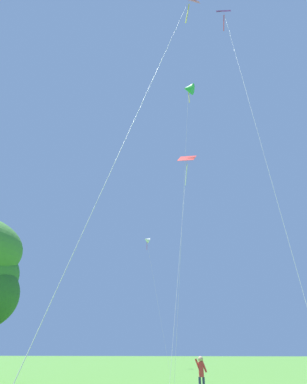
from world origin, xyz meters
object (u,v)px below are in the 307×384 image
kite_white_distant (147,240)px  person_far_back (201,372)px  kite_pink_low (186,8)px  kite_green_small (188,89)px  kite_red_high (186,166)px  kite_purple_streamer (227,24)px

kite_white_distant → person_far_back: (9.06, -29.81, -15.37)m
kite_pink_low → kite_white_distant: size_ratio=1.19×
kite_green_small → kite_white_distant: bearing=114.0°
kite_green_small → person_far_back: 27.61m
kite_red_high → kite_green_small: kite_green_small is taller
kite_pink_low → kite_red_high: kite_pink_low is taller
kite_pink_low → kite_red_high: (-1.57, 13.62, -1.81)m
kite_purple_streamer → person_far_back: bearing=-158.6°
kite_white_distant → person_far_back: kite_white_distant is taller
kite_white_distant → kite_pink_low: bearing=-74.4°
kite_purple_streamer → kite_white_distant: size_ratio=1.52×
kite_purple_streamer → kite_white_distant: (-12.04, 28.64, -6.82)m
kite_red_high → kite_white_distant: 22.24m
kite_white_distant → kite_green_small: kite_green_small is taller
kite_purple_streamer → kite_green_small: bearing=110.4°
kite_purple_streamer → person_far_back: (-2.98, -1.17, -22.19)m
kite_purple_streamer → kite_pink_low: bearing=-113.3°
kite_pink_low → kite_red_high: bearing=96.6°
kite_green_small → kite_red_high: bearing=-100.9°
kite_pink_low → person_far_back: 17.71m
kite_purple_streamer → kite_red_high: bearing=117.1°
kite_pink_low → kite_red_high: size_ratio=1.13×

